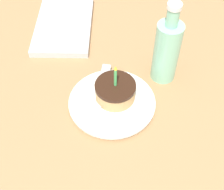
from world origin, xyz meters
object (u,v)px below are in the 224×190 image
at_px(plate, 112,103).
at_px(bottle, 167,50).
at_px(cake_slice, 115,91).
at_px(fork, 103,84).
at_px(marble_board, 64,25).

height_order(plate, bottle, bottle).
distance_m(plate, bottle, 0.19).
height_order(cake_slice, bottle, bottle).
height_order(cake_slice, fork, cake_slice).
distance_m(fork, bottle, 0.19).
height_order(fork, bottle, bottle).
bearing_deg(plate, bottle, -52.41).
xyz_separation_m(fork, marble_board, (0.25, 0.13, -0.01)).
bearing_deg(bottle, fork, 107.55).
height_order(plate, marble_board, marble_board).
relative_size(fork, marble_board, 0.61).
height_order(plate, cake_slice, cake_slice).
bearing_deg(cake_slice, fork, 38.76).
relative_size(plate, marble_board, 0.79).
xyz_separation_m(plate, bottle, (0.11, -0.14, 0.08)).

